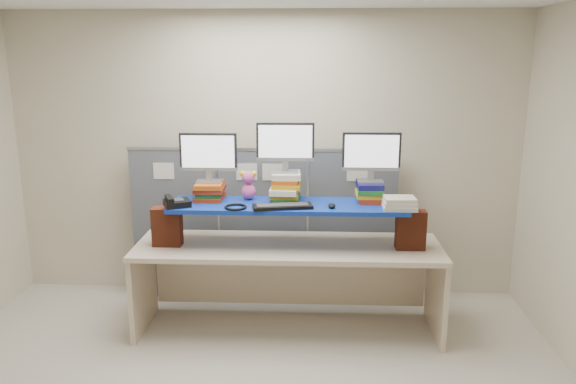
# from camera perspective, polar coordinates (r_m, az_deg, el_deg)

# --- Properties ---
(room) EXTENTS (5.00, 4.00, 2.80)m
(room) POSITION_cam_1_polar(r_m,az_deg,el_deg) (3.62, -5.27, -2.10)
(room) COLOR beige
(room) RESTS_ON ground
(cubicle_partition) EXTENTS (2.60, 0.06, 1.53)m
(cubicle_partition) POSITION_cam_1_polar(r_m,az_deg,el_deg) (5.49, -2.53, -3.32)
(cubicle_partition) COLOR #4B5059
(cubicle_partition) RESTS_ON ground
(desk) EXTENTS (2.63, 0.78, 0.80)m
(desk) POSITION_cam_1_polar(r_m,az_deg,el_deg) (4.89, 0.00, -7.17)
(desk) COLOR beige
(desk) RESTS_ON ground
(brick_pier_left) EXTENTS (0.24, 0.13, 0.33)m
(brick_pier_left) POSITION_cam_1_polar(r_m,az_deg,el_deg) (4.89, -12.18, -3.45)
(brick_pier_left) COLOR maroon
(brick_pier_left) RESTS_ON desk
(brick_pier_right) EXTENTS (0.24, 0.13, 0.33)m
(brick_pier_right) POSITION_cam_1_polar(r_m,az_deg,el_deg) (4.80, 12.35, -3.77)
(brick_pier_right) COLOR maroon
(brick_pier_right) RESTS_ON desk
(blue_board) EXTENTS (1.99, 0.51, 0.04)m
(blue_board) POSITION_cam_1_polar(r_m,az_deg,el_deg) (4.73, 0.00, -1.39)
(blue_board) COLOR navy
(blue_board) RESTS_ON brick_pier_left
(book_stack_left) EXTENTS (0.25, 0.31, 0.15)m
(book_stack_left) POSITION_cam_1_polar(r_m,az_deg,el_deg) (4.89, -7.95, 0.14)
(book_stack_left) COLOR maroon
(book_stack_left) RESTS_ON blue_board
(book_stack_center) EXTENTS (0.27, 0.32, 0.24)m
(book_stack_center) POSITION_cam_1_polar(r_m,az_deg,el_deg) (4.82, -0.25, 0.57)
(book_stack_center) COLOR #1A6123
(book_stack_center) RESTS_ON blue_board
(book_stack_right) EXTENTS (0.24, 0.30, 0.16)m
(book_stack_right) POSITION_cam_1_polar(r_m,az_deg,el_deg) (4.84, 8.32, 0.03)
(book_stack_right) COLOR maroon
(book_stack_right) RESTS_ON blue_board
(monitor_left) EXTENTS (0.49, 0.14, 0.43)m
(monitor_left) POSITION_cam_1_polar(r_m,az_deg,el_deg) (4.83, -8.09, 3.79)
(monitor_left) COLOR #96969A
(monitor_left) RESTS_ON book_stack_left
(monitor_center) EXTENTS (0.49, 0.14, 0.43)m
(monitor_center) POSITION_cam_1_polar(r_m,az_deg,el_deg) (4.74, -0.27, 4.85)
(monitor_center) COLOR #96969A
(monitor_center) RESTS_ON book_stack_center
(monitor_right) EXTENTS (0.49, 0.14, 0.43)m
(monitor_right) POSITION_cam_1_polar(r_m,az_deg,el_deg) (4.78, 8.46, 3.82)
(monitor_right) COLOR #96969A
(monitor_right) RESTS_ON book_stack_right
(keyboard) EXTENTS (0.51, 0.25, 0.03)m
(keyboard) POSITION_cam_1_polar(r_m,az_deg,el_deg) (4.59, -0.56, -1.46)
(keyboard) COLOR black
(keyboard) RESTS_ON blue_board
(mouse) EXTENTS (0.06, 0.11, 0.03)m
(mouse) POSITION_cam_1_polar(r_m,az_deg,el_deg) (4.61, 4.47, -1.39)
(mouse) COLOR black
(mouse) RESTS_ON blue_board
(desk_phone) EXTENTS (0.26, 0.25, 0.09)m
(desk_phone) POSITION_cam_1_polar(r_m,az_deg,el_deg) (4.72, -11.30, -1.05)
(desk_phone) COLOR black
(desk_phone) RESTS_ON blue_board
(headset) EXTENTS (0.22, 0.22, 0.02)m
(headset) POSITION_cam_1_polar(r_m,az_deg,el_deg) (4.60, -5.34, -1.52)
(headset) COLOR black
(headset) RESTS_ON blue_board
(plush_toy) EXTENTS (0.15, 0.11, 0.25)m
(plush_toy) POSITION_cam_1_polar(r_m,az_deg,el_deg) (4.84, -4.04, 0.74)
(plush_toy) COLOR #DB539B
(plush_toy) RESTS_ON blue_board
(binder_stack) EXTENTS (0.27, 0.22, 0.10)m
(binder_stack) POSITION_cam_1_polar(r_m,az_deg,el_deg) (4.64, 11.28, -1.13)
(binder_stack) COLOR beige
(binder_stack) RESTS_ON blue_board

